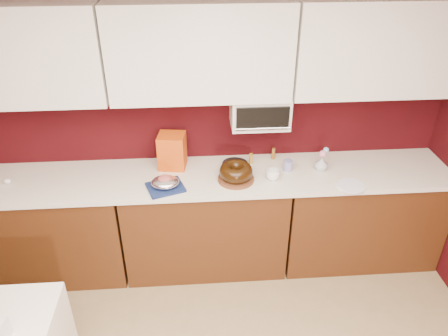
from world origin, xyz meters
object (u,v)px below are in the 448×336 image
Objects in this scene: bundt_cake at (236,172)px; toaster_oven at (260,110)px; coffee_mug at (273,174)px; flower_vase at (321,163)px; pandoro_box at (172,151)px; blue_jar at (288,165)px; foil_ham_nest at (165,182)px.

toaster_oven is at bearing 51.63° from bundt_cake.
coffee_mug is 0.80× the size of flower_vase.
pandoro_box is 3.22× the size of blue_jar.
foil_ham_nest is 1.00m from blue_jar.
flower_vase is (0.50, -0.15, -0.41)m from toaster_oven.
foil_ham_nest is (-0.54, -0.07, -0.03)m from bundt_cake.
blue_jar is 0.27m from flower_vase.
bundt_cake reaches higher than blue_jar.
blue_jar is (0.23, -0.14, -0.43)m from toaster_oven.
pandoro_box reaches higher than blue_jar.
foil_ham_nest is (-0.75, -0.33, -0.42)m from toaster_oven.
flower_vase is at bearing 1.20° from pandoro_box.
foil_ham_nest is at bearing -90.47° from pandoro_box.
pandoro_box reaches higher than bundt_cake.
coffee_mug is (0.83, 0.07, -0.00)m from foil_ham_nest.
blue_jar is (0.43, 0.12, -0.04)m from bundt_cake.
toaster_oven is 5.04× the size of blue_jar.
toaster_oven is 0.66m from flower_vase.
pandoro_box reaches higher than coffee_mug.
foil_ham_nest is 2.11× the size of coffee_mug.
bundt_cake is 0.45m from blue_jar.
toaster_oven is at bearing 8.49° from pandoro_box.
bundt_cake is at bearing 7.76° from foil_ham_nest.
flower_vase reaches higher than blue_jar.
bundt_cake is at bearing -164.28° from blue_jar.
blue_jar is at bearing 11.35° from foil_ham_nest.
pandoro_box is at bearing 173.12° from flower_vase.
pandoro_box is 2.27× the size of flower_vase.
pandoro_box reaches higher than foil_ham_nest.
foil_ham_nest is at bearing -172.24° from bundt_cake.
toaster_oven reaches higher than bundt_cake.
coffee_mug is (0.08, -0.27, -0.42)m from toaster_oven.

